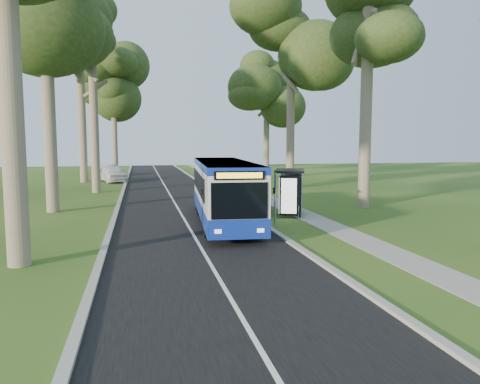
# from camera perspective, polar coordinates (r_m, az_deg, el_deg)

# --- Properties ---
(ground) EXTENTS (120.00, 120.00, 0.00)m
(ground) POSITION_cam_1_polar(r_m,az_deg,el_deg) (20.96, 3.79, -4.72)
(ground) COLOR #2A4D18
(ground) RESTS_ON ground
(road) EXTENTS (7.00, 100.00, 0.02)m
(road) POSITION_cam_1_polar(r_m,az_deg,el_deg) (30.12, -7.91, -1.42)
(road) COLOR black
(road) RESTS_ON ground
(kerb_east) EXTENTS (0.25, 100.00, 0.12)m
(kerb_east) POSITION_cam_1_polar(r_m,az_deg,el_deg) (30.57, -1.35, -1.16)
(kerb_east) COLOR #9E9B93
(kerb_east) RESTS_ON ground
(kerb_west) EXTENTS (0.25, 100.00, 0.12)m
(kerb_west) POSITION_cam_1_polar(r_m,az_deg,el_deg) (30.07, -14.58, -1.48)
(kerb_west) COLOR #9E9B93
(kerb_west) RESTS_ON ground
(centre_line) EXTENTS (0.12, 100.00, 0.00)m
(centre_line) POSITION_cam_1_polar(r_m,az_deg,el_deg) (30.12, -7.91, -1.40)
(centre_line) COLOR white
(centre_line) RESTS_ON road
(footpath) EXTENTS (1.50, 100.00, 0.02)m
(footpath) POSITION_cam_1_polar(r_m,az_deg,el_deg) (31.27, 4.05, -1.10)
(footpath) COLOR gray
(footpath) RESTS_ON ground
(bus) EXTENTS (3.20, 11.48, 3.01)m
(bus) POSITION_cam_1_polar(r_m,az_deg,el_deg) (22.79, -2.00, 0.12)
(bus) COLOR silver
(bus) RESTS_ON ground
(bus_stop_sign) EXTENTS (0.12, 0.36, 2.57)m
(bus_stop_sign) POSITION_cam_1_polar(r_m,az_deg,el_deg) (21.18, 4.30, -0.23)
(bus_stop_sign) COLOR gray
(bus_stop_sign) RESTS_ON ground
(bus_shelter) EXTENTS (2.43, 3.21, 2.45)m
(bus_shelter) POSITION_cam_1_polar(r_m,az_deg,el_deg) (25.18, 6.68, 1.03)
(bus_shelter) COLOR black
(bus_shelter) RESTS_ON ground
(litter_bin) EXTENTS (0.53, 0.53, 0.93)m
(litter_bin) POSITION_cam_1_polar(r_m,az_deg,el_deg) (28.11, 3.07, -0.97)
(litter_bin) COLOR black
(litter_bin) RESTS_ON ground
(car_white) EXTENTS (3.43, 5.41, 1.72)m
(car_white) POSITION_cam_1_polar(r_m,az_deg,el_deg) (47.70, -15.26, 2.22)
(car_white) COLOR white
(car_white) RESTS_ON ground
(car_silver) EXTENTS (2.66, 4.45, 1.38)m
(car_silver) POSITION_cam_1_polar(r_m,az_deg,el_deg) (55.95, -15.85, 2.58)
(car_silver) COLOR #ACAFB4
(car_silver) RESTS_ON ground
(tree_west_c) EXTENTS (5.20, 5.20, 14.05)m
(tree_west_c) POSITION_cam_1_polar(r_m,az_deg,el_deg) (38.48, -17.59, 15.54)
(tree_west_c) COLOR #7A6B56
(tree_west_c) RESTS_ON ground
(tree_west_d) EXTENTS (5.20, 5.20, 18.32)m
(tree_west_d) POSITION_cam_1_polar(r_m,az_deg,el_deg) (49.03, -19.00, 17.10)
(tree_west_d) COLOR #7A6B56
(tree_west_d) RESTS_ON ground
(tree_west_e) EXTENTS (5.20, 5.20, 14.45)m
(tree_west_e) POSITION_cam_1_polar(r_m,az_deg,el_deg) (58.25, -15.21, 12.60)
(tree_west_e) COLOR #7A6B56
(tree_west_e) RESTS_ON ground
(tree_east_b) EXTENTS (5.20, 5.20, 16.17)m
(tree_east_b) POSITION_cam_1_polar(r_m,az_deg,el_deg) (30.04, 15.45, 21.42)
(tree_east_b) COLOR #7A6B56
(tree_east_b) RESTS_ON ground
(tree_east_c) EXTENTS (5.20, 5.20, 15.46)m
(tree_east_c) POSITION_cam_1_polar(r_m,az_deg,el_deg) (40.49, 6.29, 16.79)
(tree_east_c) COLOR #7A6B56
(tree_east_c) RESTS_ON ground
(tree_east_d) EXTENTS (5.20, 5.20, 13.11)m
(tree_east_d) POSITION_cam_1_polar(r_m,az_deg,el_deg) (51.95, 3.27, 12.52)
(tree_east_d) COLOR #7A6B56
(tree_east_d) RESTS_ON ground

